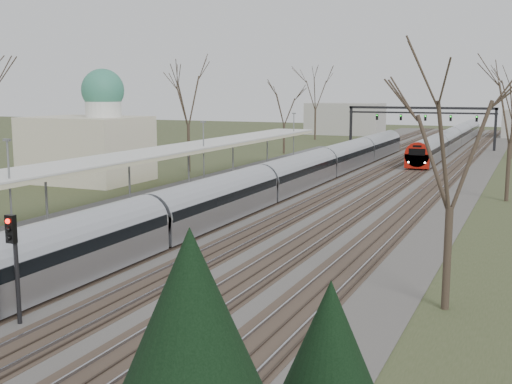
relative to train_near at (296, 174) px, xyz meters
The scene contains 11 objects.
track_bed 14.81m from the train_near, 79.19° to the left, with size 24.00×160.00×0.22m.
platform 7.28m from the train_near, 155.27° to the right, with size 3.50×69.00×1.00m, color #9E9B93.
canopy 10.28m from the train_near, 131.02° to the right, with size 4.10×50.00×3.11m.
dome_building 19.51m from the train_near, behind, with size 10.00×8.00×10.30m.
signal_gantry 44.69m from the train_near, 86.41° to the left, with size 21.00×0.59×6.08m.
tree_west_far 17.58m from the train_near, 152.70° to the left, with size 5.50×5.50×11.33m.
tree_east_near 30.28m from the train_near, 58.72° to the right, with size 4.50×4.50×9.27m.
tree_east_far 17.55m from the train_near, ahead, with size 5.00×5.00×10.30m.
train_near is the anchor object (origin of this frame).
train_far 47.90m from the train_near, 81.60° to the left, with size 2.62×60.21×3.05m.
signal_post 33.53m from the train_near, 87.01° to the right, with size 0.35×0.45×4.10m.
Camera 1 is at (15.84, -9.59, 8.37)m, focal length 45.00 mm.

